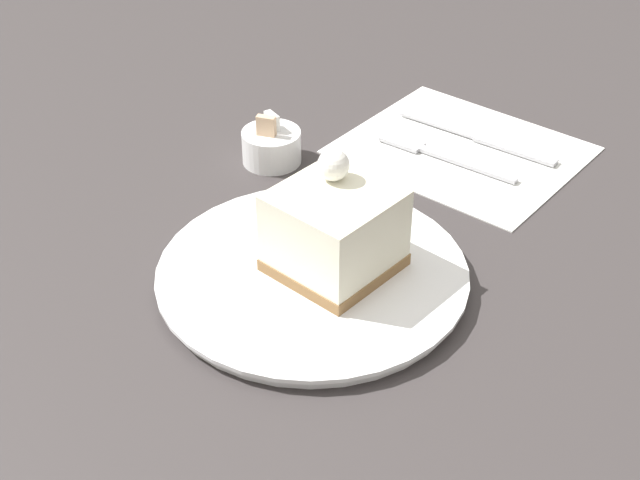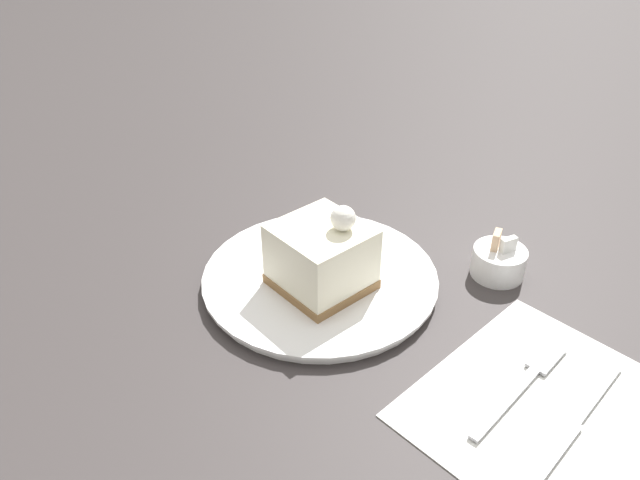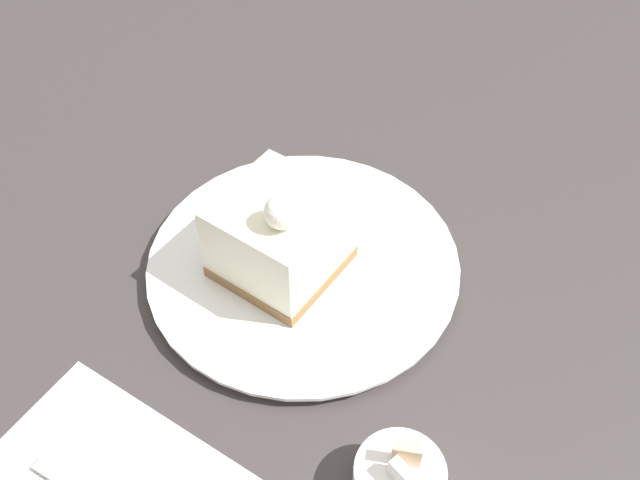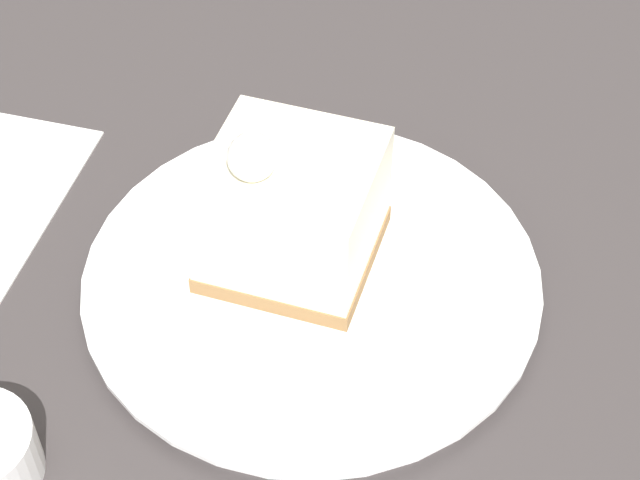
% 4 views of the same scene
% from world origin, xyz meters
% --- Properties ---
extents(ground_plane, '(4.00, 4.00, 0.00)m').
position_xyz_m(ground_plane, '(0.00, 0.00, 0.00)').
color(ground_plane, '#383333').
extents(plate, '(0.28, 0.28, 0.01)m').
position_xyz_m(plate, '(-0.02, 0.00, 0.01)').
color(plate, white).
rests_on(plate, ground_plane).
extents(cake_slice, '(0.11, 0.11, 0.10)m').
position_xyz_m(cake_slice, '(-0.00, -0.01, 0.05)').
color(cake_slice, olive).
rests_on(cake_slice, plate).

